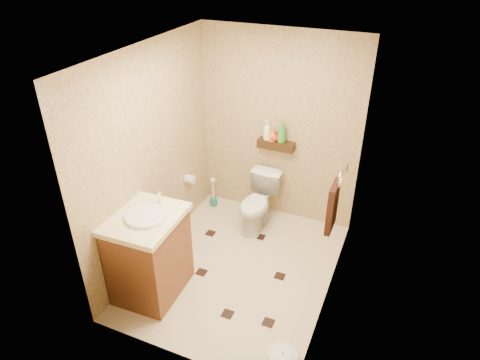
% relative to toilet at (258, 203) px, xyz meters
% --- Properties ---
extents(ground, '(2.50, 2.50, 0.00)m').
position_rel_toilet_xyz_m(ground, '(0.10, -0.83, -0.35)').
color(ground, beige).
rests_on(ground, ground).
extents(wall_back, '(2.00, 0.04, 2.40)m').
position_rel_toilet_xyz_m(wall_back, '(0.10, 0.42, 0.85)').
color(wall_back, tan).
rests_on(wall_back, ground).
extents(wall_front, '(2.00, 0.04, 2.40)m').
position_rel_toilet_xyz_m(wall_front, '(0.10, -2.08, 0.85)').
color(wall_front, tan).
rests_on(wall_front, ground).
extents(wall_left, '(0.04, 2.50, 2.40)m').
position_rel_toilet_xyz_m(wall_left, '(-0.90, -0.83, 0.85)').
color(wall_left, tan).
rests_on(wall_left, ground).
extents(wall_right, '(0.04, 2.50, 2.40)m').
position_rel_toilet_xyz_m(wall_right, '(1.10, -0.83, 0.85)').
color(wall_right, tan).
rests_on(wall_right, ground).
extents(ceiling, '(2.00, 2.50, 0.02)m').
position_rel_toilet_xyz_m(ceiling, '(0.10, -0.83, 2.05)').
color(ceiling, white).
rests_on(ceiling, wall_back).
extents(wall_shelf, '(0.46, 0.14, 0.10)m').
position_rel_toilet_xyz_m(wall_shelf, '(0.10, 0.34, 0.67)').
color(wall_shelf, '#331E0D').
rests_on(wall_shelf, wall_back).
extents(floor_accents, '(1.26, 1.39, 0.01)m').
position_rel_toilet_xyz_m(floor_accents, '(0.14, -0.89, -0.34)').
color(floor_accents, black).
rests_on(floor_accents, ground).
extents(toilet, '(0.41, 0.69, 0.69)m').
position_rel_toilet_xyz_m(toilet, '(0.00, 0.00, 0.00)').
color(toilet, white).
rests_on(toilet, ground).
extents(vanity, '(0.65, 0.78, 1.08)m').
position_rel_toilet_xyz_m(vanity, '(-0.60, -1.47, 0.14)').
color(vanity, brown).
rests_on(vanity, ground).
extents(bathroom_scale, '(0.33, 0.33, 0.06)m').
position_rel_toilet_xyz_m(bathroom_scale, '(0.92, -1.75, -0.32)').
color(bathroom_scale, silver).
rests_on(bathroom_scale, ground).
extents(toilet_brush, '(0.10, 0.10, 0.44)m').
position_rel_toilet_xyz_m(toilet_brush, '(-0.72, 0.21, -0.19)').
color(toilet_brush, '#1A686B').
rests_on(toilet_brush, ground).
extents(towel_ring, '(0.12, 0.30, 0.76)m').
position_rel_toilet_xyz_m(towel_ring, '(1.01, -0.58, 0.60)').
color(towel_ring, silver).
rests_on(towel_ring, wall_right).
extents(toilet_paper, '(0.12, 0.11, 0.12)m').
position_rel_toilet_xyz_m(toilet_paper, '(-0.85, -0.18, 0.25)').
color(toilet_paper, silver).
rests_on(toilet_paper, wall_left).
extents(bottle_a, '(0.12, 0.12, 0.25)m').
position_rel_toilet_xyz_m(bottle_a, '(-0.03, 0.34, 0.85)').
color(bottle_a, white).
rests_on(bottle_a, wall_shelf).
extents(bottle_b, '(0.08, 0.08, 0.17)m').
position_rel_toilet_xyz_m(bottle_b, '(0.04, 0.34, 0.81)').
color(bottle_b, orange).
rests_on(bottle_b, wall_shelf).
extents(bottle_c, '(0.14, 0.14, 0.14)m').
position_rel_toilet_xyz_m(bottle_c, '(0.07, 0.34, 0.79)').
color(bottle_c, red).
rests_on(bottle_c, wall_shelf).
extents(bottle_d, '(0.14, 0.14, 0.27)m').
position_rel_toilet_xyz_m(bottle_d, '(0.16, 0.34, 0.86)').
color(bottle_d, '#35892D').
rests_on(bottle_d, wall_shelf).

